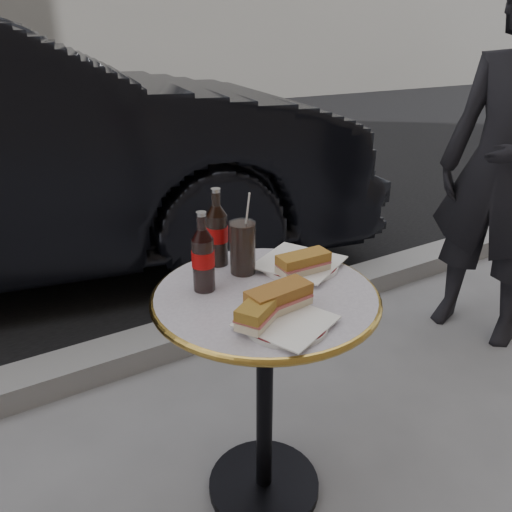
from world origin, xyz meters
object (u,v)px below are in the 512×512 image
plate_right (299,265)px  cola_bottle_left (203,252)px  plate_left (286,324)px  pedestrian (507,169)px  bistro_table (265,399)px  cola_glass (243,247)px  cola_bottle_right (217,227)px

plate_right → cola_bottle_left: cola_bottle_left is taller
plate_left → pedestrian: bearing=16.8°
bistro_table → cola_glass: cola_glass is taller
bistro_table → plate_left: 0.41m
bistro_table → plate_left: plate_left is taller
cola_bottle_left → cola_glass: size_ratio=1.42×
plate_right → bistro_table: bearing=-153.9°
bistro_table → pedestrian: pedestrian is taller
cola_bottle_right → pedestrian: size_ratio=0.14×
cola_bottle_right → pedestrian: bearing=2.0°
bistro_table → cola_glass: size_ratio=4.66×
bistro_table → cola_glass: (0.01, 0.14, 0.44)m
plate_right → cola_bottle_right: bearing=143.9°
bistro_table → plate_right: size_ratio=3.12×
bistro_table → cola_bottle_right: 0.54m
cola_glass → pedestrian: size_ratio=0.10×
bistro_table → pedestrian: 1.54m
pedestrian → cola_bottle_left: bearing=-101.2°
cola_bottle_right → pedestrian: 1.47m
cola_bottle_left → bistro_table: bearing=-36.8°
bistro_table → plate_left: bearing=-106.1°
plate_right → cola_glass: bearing=161.7°
pedestrian → plate_right: bearing=-99.0°
plate_right → cola_glass: cola_glass is taller
plate_left → cola_bottle_right: bearing=86.7°
plate_right → cola_bottle_left: size_ratio=1.05×
bistro_table → cola_bottle_right: cola_bottle_right is taller
cola_bottle_left → plate_right: bearing=-2.9°
plate_right → cola_glass: 0.19m
bistro_table → cola_bottle_left: size_ratio=3.27×
bistro_table → plate_left: (-0.05, -0.17, 0.37)m
plate_left → cola_bottle_left: cola_bottle_left is taller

